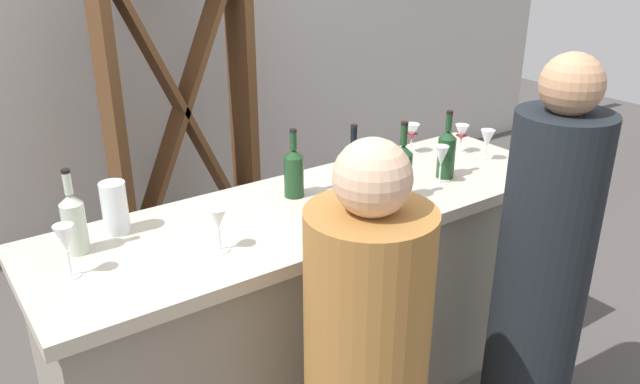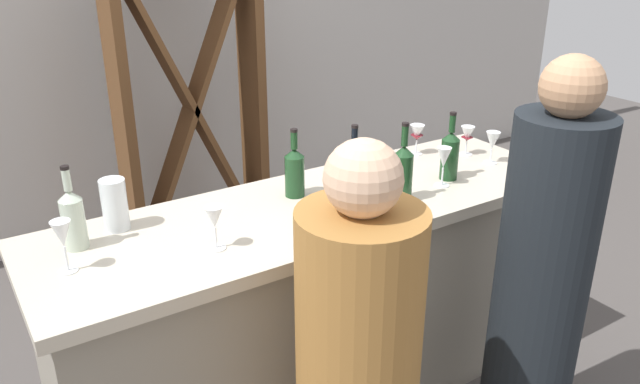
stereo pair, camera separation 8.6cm
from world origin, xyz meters
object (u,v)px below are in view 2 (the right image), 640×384
(wine_glass_near_center, at_px, (214,219))
(wine_glass_far_center, at_px, (467,135))
(wine_bottle_center_near_black, at_px, (354,170))
(wine_bottle_second_left_olive_green, at_px, (295,171))
(wine_bottle_rightmost_olive_green, at_px, (450,154))
(wine_glass_near_right, at_px, (492,142))
(wine_glass_far_left, at_px, (62,236))
(wine_rack, at_px, (191,108))
(wine_glass_far_right, at_px, (417,134))
(person_left_guest, at_px, (358,377))
(wine_glass_near_left, at_px, (444,159))
(wine_bottle_leftmost_clear_pale, at_px, (73,218))
(person_center_guest, at_px, (540,288))
(water_pitcher, at_px, (115,205))
(wine_bottle_second_right_olive_green, at_px, (403,172))

(wine_glass_near_center, height_order, wine_glass_far_center, wine_glass_near_center)
(wine_glass_far_center, bearing_deg, wine_bottle_center_near_black, -171.02)
(wine_bottle_second_left_olive_green, bearing_deg, wine_glass_near_center, -151.66)
(wine_bottle_rightmost_olive_green, height_order, wine_glass_far_center, wine_bottle_rightmost_olive_green)
(wine_bottle_center_near_black, height_order, wine_glass_near_right, wine_bottle_center_near_black)
(wine_bottle_rightmost_olive_green, bearing_deg, wine_glass_far_center, 32.37)
(wine_glass_far_left, bearing_deg, wine_glass_near_right, -1.00)
(wine_rack, xyz_separation_m, wine_bottle_center_near_black, (0.03, -1.66, 0.13))
(wine_glass_far_right, distance_m, person_left_guest, 1.37)
(wine_glass_far_right, bearing_deg, wine_bottle_second_left_olive_green, -171.16)
(wine_bottle_center_near_black, distance_m, wine_glass_far_center, 0.76)
(wine_glass_near_left, relative_size, wine_glass_far_left, 0.96)
(wine_bottle_center_near_black, height_order, wine_bottle_rightmost_olive_green, wine_bottle_center_near_black)
(wine_bottle_center_near_black, height_order, wine_glass_far_left, wine_bottle_center_near_black)
(wine_bottle_rightmost_olive_green, relative_size, person_left_guest, 0.21)
(wine_bottle_center_near_black, height_order, wine_glass_near_center, wine_bottle_center_near_black)
(wine_rack, bearing_deg, wine_bottle_leftmost_clear_pale, -124.25)
(wine_glass_far_left, xyz_separation_m, wine_glass_far_right, (1.67, 0.25, -0.03))
(person_left_guest, bearing_deg, wine_bottle_second_left_olive_green, -9.73)
(person_center_guest, bearing_deg, wine_glass_near_center, 81.00)
(wine_glass_near_right, bearing_deg, wine_glass_near_center, -176.67)
(water_pitcher, bearing_deg, wine_bottle_rightmost_olive_green, -12.03)
(water_pitcher, height_order, person_center_guest, person_center_guest)
(wine_rack, xyz_separation_m, water_pitcher, (-0.87, -1.44, 0.11))
(wine_glass_near_left, height_order, wine_glass_near_right, wine_glass_near_left)
(wine_bottle_second_left_olive_green, relative_size, wine_bottle_second_right_olive_green, 0.88)
(wine_glass_near_left, relative_size, wine_glass_near_center, 1.09)
(wine_bottle_second_right_olive_green, relative_size, wine_glass_near_left, 1.89)
(wine_glass_near_left, relative_size, person_center_guest, 0.11)
(wine_bottle_leftmost_clear_pale, relative_size, wine_glass_near_center, 1.92)
(wine_glass_near_center, bearing_deg, person_center_guest, -28.43)
(wine_rack, distance_m, wine_bottle_second_right_olive_green, 1.81)
(wine_glass_near_left, bearing_deg, wine_bottle_leftmost_clear_pale, 169.55)
(wine_bottle_second_right_olive_green, xyz_separation_m, wine_glass_far_center, (0.61, 0.25, -0.03))
(wine_glass_far_right, bearing_deg, wine_glass_far_center, -34.47)
(wine_glass_far_center, bearing_deg, wine_glass_near_right, -85.09)
(wine_bottle_center_near_black, distance_m, wine_glass_far_left, 1.12)
(wine_bottle_leftmost_clear_pale, bearing_deg, person_center_guest, -29.94)
(wine_bottle_center_near_black, bearing_deg, wine_glass_far_center, 8.98)
(wine_bottle_rightmost_olive_green, bearing_deg, water_pitcher, 167.97)
(person_center_guest, bearing_deg, wine_rack, 29.20)
(wine_bottle_leftmost_clear_pale, xyz_separation_m, wine_bottle_second_left_olive_green, (0.86, -0.02, -0.01))
(wine_glass_near_right, bearing_deg, wine_bottle_second_left_olive_green, 170.18)
(water_pitcher, relative_size, person_center_guest, 0.12)
(wine_glass_near_left, bearing_deg, wine_bottle_rightmost_olive_green, 30.45)
(wine_glass_near_center, bearing_deg, wine_glass_near_right, 3.33)
(wine_bottle_rightmost_olive_green, xyz_separation_m, wine_glass_far_center, (0.29, 0.18, -0.02))
(wine_bottle_second_left_olive_green, distance_m, wine_glass_near_right, 0.97)
(wine_glass_far_right, relative_size, water_pitcher, 0.76)
(wine_bottle_center_near_black, height_order, wine_glass_near_left, wine_bottle_center_near_black)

